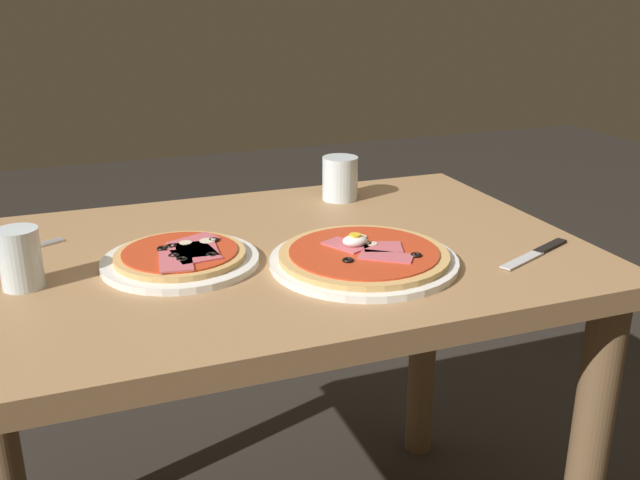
{
  "coord_description": "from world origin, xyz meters",
  "views": [
    {
      "loc": [
        -0.33,
        -1.15,
        1.21
      ],
      "look_at": [
        0.08,
        -0.06,
        0.78
      ],
      "focal_mm": 40.28,
      "sensor_mm": 36.0,
      "label": 1
    }
  ],
  "objects": [
    {
      "name": "dining_table",
      "position": [
        0.0,
        0.0,
        0.62
      ],
      "size": [
        1.14,
        0.73,
        0.75
      ],
      "color": "#9E754C",
      "rests_on": "ground"
    },
    {
      "name": "fork",
      "position": [
        -0.42,
        0.14,
        0.76
      ],
      "size": [
        0.15,
        0.08,
        0.0
      ],
      "color": "silver",
      "rests_on": "dining_table"
    },
    {
      "name": "water_glass_far",
      "position": [
        0.25,
        0.25,
        0.8
      ],
      "size": [
        0.08,
        0.08,
        0.09
      ],
      "color": "silver",
      "rests_on": "dining_table"
    },
    {
      "name": "knife",
      "position": [
        0.45,
        -0.18,
        0.76
      ],
      "size": [
        0.19,
        0.1,
        0.01
      ],
      "color": "silver",
      "rests_on": "dining_table"
    },
    {
      "name": "pizza_foreground",
      "position": [
        0.14,
        -0.12,
        0.77
      ],
      "size": [
        0.32,
        0.32,
        0.05
      ],
      "color": "white",
      "rests_on": "dining_table"
    },
    {
      "name": "water_glass_near",
      "position": [
        -0.4,
        -0.02,
        0.8
      ],
      "size": [
        0.06,
        0.06,
        0.1
      ],
      "color": "silver",
      "rests_on": "dining_table"
    },
    {
      "name": "pizza_across_left",
      "position": [
        -0.15,
        -0.02,
        0.77
      ],
      "size": [
        0.26,
        0.26,
        0.03
      ],
      "color": "white",
      "rests_on": "dining_table"
    }
  ]
}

